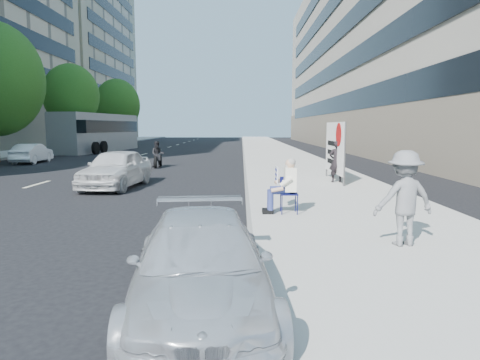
{
  "coord_description": "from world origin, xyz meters",
  "views": [
    {
      "loc": [
        1.28,
        -8.1,
        2.19
      ],
      "look_at": [
        1.24,
        2.15,
        0.9
      ],
      "focal_mm": 32.0,
      "sensor_mm": 36.0,
      "label": 1
    }
  ],
  "objects_px": {
    "pedestrian_woman": "(337,161)",
    "motorcycle": "(158,156)",
    "parked_sedan": "(201,265)",
    "seated_protester": "(284,183)",
    "white_sedan_mid": "(32,153)",
    "white_sedan_near": "(116,168)",
    "bus": "(98,133)",
    "jogger": "(404,198)",
    "protest_banner": "(335,148)"
  },
  "relations": [
    {
      "from": "seated_protester",
      "to": "motorcycle",
      "type": "height_order",
      "value": "seated_protester"
    },
    {
      "from": "jogger",
      "to": "white_sedan_mid",
      "type": "height_order",
      "value": "jogger"
    },
    {
      "from": "white_sedan_mid",
      "to": "bus",
      "type": "distance_m",
      "value": 12.49
    },
    {
      "from": "pedestrian_woman",
      "to": "motorcycle",
      "type": "distance_m",
      "value": 10.86
    },
    {
      "from": "protest_banner",
      "to": "white_sedan_mid",
      "type": "height_order",
      "value": "protest_banner"
    },
    {
      "from": "protest_banner",
      "to": "bus",
      "type": "distance_m",
      "value": 27.49
    },
    {
      "from": "protest_banner",
      "to": "white_sedan_mid",
      "type": "relative_size",
      "value": 0.87
    },
    {
      "from": "seated_protester",
      "to": "bus",
      "type": "height_order",
      "value": "bus"
    },
    {
      "from": "seated_protester",
      "to": "motorcycle",
      "type": "relative_size",
      "value": 0.64
    },
    {
      "from": "pedestrian_woman",
      "to": "white_sedan_mid",
      "type": "xyz_separation_m",
      "value": [
        -16.16,
        10.14,
        -0.33
      ]
    },
    {
      "from": "motorcycle",
      "to": "seated_protester",
      "type": "bearing_deg",
      "value": -74.68
    },
    {
      "from": "pedestrian_woman",
      "to": "motorcycle",
      "type": "relative_size",
      "value": 0.75
    },
    {
      "from": "jogger",
      "to": "motorcycle",
      "type": "bearing_deg",
      "value": -74.29
    },
    {
      "from": "parked_sedan",
      "to": "white_sedan_mid",
      "type": "distance_m",
      "value": 24.2
    },
    {
      "from": "pedestrian_woman",
      "to": "protest_banner",
      "type": "distance_m",
      "value": 0.65
    },
    {
      "from": "jogger",
      "to": "bus",
      "type": "bearing_deg",
      "value": -72.53
    },
    {
      "from": "jogger",
      "to": "pedestrian_woman",
      "type": "bearing_deg",
      "value": -103.94
    },
    {
      "from": "seated_protester",
      "to": "protest_banner",
      "type": "relative_size",
      "value": 0.43
    },
    {
      "from": "parked_sedan",
      "to": "white_sedan_mid",
      "type": "height_order",
      "value": "white_sedan_mid"
    },
    {
      "from": "jogger",
      "to": "motorcycle",
      "type": "height_order",
      "value": "jogger"
    },
    {
      "from": "seated_protester",
      "to": "protest_banner",
      "type": "xyz_separation_m",
      "value": [
        2.49,
        6.09,
        0.53
      ]
    },
    {
      "from": "parked_sedan",
      "to": "protest_banner",
      "type": "bearing_deg",
      "value": 64.73
    },
    {
      "from": "parked_sedan",
      "to": "white_sedan_near",
      "type": "relative_size",
      "value": 0.95
    },
    {
      "from": "seated_protester",
      "to": "pedestrian_woman",
      "type": "height_order",
      "value": "pedestrian_woman"
    },
    {
      "from": "pedestrian_woman",
      "to": "white_sedan_mid",
      "type": "distance_m",
      "value": 19.08
    },
    {
      "from": "pedestrian_woman",
      "to": "white_sedan_near",
      "type": "distance_m",
      "value": 8.02
    },
    {
      "from": "white_sedan_near",
      "to": "motorcycle",
      "type": "distance_m",
      "value": 7.68
    },
    {
      "from": "protest_banner",
      "to": "white_sedan_near",
      "type": "bearing_deg",
      "value": -174.47
    },
    {
      "from": "protest_banner",
      "to": "parked_sedan",
      "type": "distance_m",
      "value": 11.91
    },
    {
      "from": "white_sedan_near",
      "to": "motorcycle",
      "type": "height_order",
      "value": "motorcycle"
    },
    {
      "from": "seated_protester",
      "to": "bus",
      "type": "relative_size",
      "value": 0.11
    },
    {
      "from": "bus",
      "to": "parked_sedan",
      "type": "bearing_deg",
      "value": -61.89
    },
    {
      "from": "jogger",
      "to": "white_sedan_mid",
      "type": "distance_m",
      "value": 24.15
    },
    {
      "from": "white_sedan_mid",
      "to": "pedestrian_woman",
      "type": "bearing_deg",
      "value": 144.79
    },
    {
      "from": "pedestrian_woman",
      "to": "motorcycle",
      "type": "height_order",
      "value": "pedestrian_woman"
    },
    {
      "from": "white_sedan_mid",
      "to": "parked_sedan",
      "type": "bearing_deg",
      "value": 117.14
    },
    {
      "from": "parked_sedan",
      "to": "motorcycle",
      "type": "xyz_separation_m",
      "value": [
        -4.04,
        18.1,
        0.07
      ]
    },
    {
      "from": "jogger",
      "to": "pedestrian_woman",
      "type": "distance_m",
      "value": 8.44
    },
    {
      "from": "protest_banner",
      "to": "parked_sedan",
      "type": "xyz_separation_m",
      "value": [
        -3.98,
        -11.2,
        -0.84
      ]
    },
    {
      "from": "seated_protester",
      "to": "white_sedan_mid",
      "type": "relative_size",
      "value": 0.37
    },
    {
      "from": "protest_banner",
      "to": "white_sedan_mid",
      "type": "bearing_deg",
      "value": 149.02
    },
    {
      "from": "protest_banner",
      "to": "bus",
      "type": "xyz_separation_m",
      "value": [
        -16.26,
        22.16,
        0.23
      ]
    },
    {
      "from": "white_sedan_near",
      "to": "bus",
      "type": "xyz_separation_m",
      "value": [
        -8.24,
        22.93,
        0.94
      ]
    },
    {
      "from": "pedestrian_woman",
      "to": "bus",
      "type": "xyz_separation_m",
      "value": [
        -16.25,
        22.58,
        0.72
      ]
    },
    {
      "from": "seated_protester",
      "to": "jogger",
      "type": "relative_size",
      "value": 0.8
    },
    {
      "from": "parked_sedan",
      "to": "bus",
      "type": "distance_m",
      "value": 35.56
    },
    {
      "from": "seated_protester",
      "to": "parked_sedan",
      "type": "relative_size",
      "value": 0.34
    },
    {
      "from": "white_sedan_near",
      "to": "bus",
      "type": "height_order",
      "value": "bus"
    },
    {
      "from": "white_sedan_near",
      "to": "bus",
      "type": "bearing_deg",
      "value": 115.06
    },
    {
      "from": "pedestrian_woman",
      "to": "motorcycle",
      "type": "bearing_deg",
      "value": -44.05
    }
  ]
}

